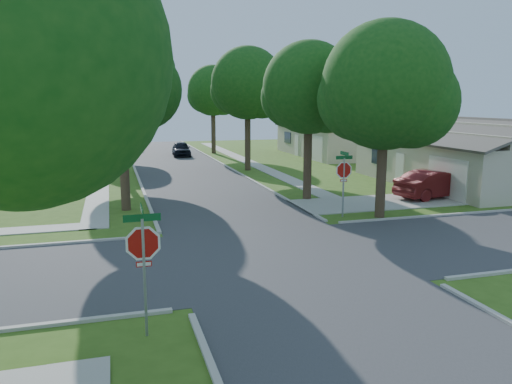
{
  "coord_description": "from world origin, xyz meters",
  "views": [
    {
      "loc": [
        -5.27,
        -15.42,
        5.2
      ],
      "look_at": [
        0.24,
        3.46,
        1.6
      ],
      "focal_mm": 35.0,
      "sensor_mm": 36.0,
      "label": 1
    }
  ],
  "objects_px": {
    "tree_e_near": "(310,92)",
    "tree_w_mid": "(117,82)",
    "tree_w_far": "(115,98)",
    "house_ne_far": "(338,139)",
    "car_curb_west": "(130,142)",
    "tree_w_near": "(121,81)",
    "stop_sign_sw": "(143,249)",
    "tree_e_mid": "(248,87)",
    "tree_e_far": "(213,93)",
    "stop_sign_ne": "(344,173)",
    "car_driveway": "(435,184)",
    "tree_ne_corner": "(386,92)",
    "car_curb_east": "(181,149)",
    "house_ne_near": "(462,160)"
  },
  "relations": [
    {
      "from": "tree_e_near",
      "to": "tree_e_mid",
      "type": "relative_size",
      "value": 0.9
    },
    {
      "from": "stop_sign_sw",
      "to": "stop_sign_ne",
      "type": "height_order",
      "value": "same"
    },
    {
      "from": "tree_w_far",
      "to": "tree_w_near",
      "type": "bearing_deg",
      "value": -89.99
    },
    {
      "from": "tree_e_near",
      "to": "tree_ne_corner",
      "type": "bearing_deg",
      "value": -71.47
    },
    {
      "from": "tree_e_near",
      "to": "tree_w_mid",
      "type": "relative_size",
      "value": 0.87
    },
    {
      "from": "stop_sign_sw",
      "to": "stop_sign_ne",
      "type": "xyz_separation_m",
      "value": [
        9.4,
        9.4,
        0.0
      ]
    },
    {
      "from": "stop_sign_sw",
      "to": "tree_w_far",
      "type": "distance_m",
      "value": 38.86
    },
    {
      "from": "tree_w_far",
      "to": "house_ne_near",
      "type": "relative_size",
      "value": 0.59
    },
    {
      "from": "stop_sign_ne",
      "to": "car_driveway",
      "type": "height_order",
      "value": "stop_sign_ne"
    },
    {
      "from": "tree_e_far",
      "to": "house_ne_near",
      "type": "relative_size",
      "value": 0.64
    },
    {
      "from": "tree_e_near",
      "to": "house_ne_far",
      "type": "xyz_separation_m",
      "value": [
        11.24,
        19.99,
        -4.13
      ]
    },
    {
      "from": "car_curb_west",
      "to": "car_driveway",
      "type": "bearing_deg",
      "value": 107.46
    },
    {
      "from": "tree_ne_corner",
      "to": "car_driveway",
      "type": "relative_size",
      "value": 1.87
    },
    {
      "from": "car_driveway",
      "to": "tree_w_far",
      "type": "bearing_deg",
      "value": 19.88
    },
    {
      "from": "house_ne_far",
      "to": "tree_e_near",
      "type": "bearing_deg",
      "value": -119.35
    },
    {
      "from": "tree_w_far",
      "to": "car_curb_west",
      "type": "bearing_deg",
      "value": 79.31
    },
    {
      "from": "house_ne_far",
      "to": "car_curb_east",
      "type": "distance_m",
      "value": 15.18
    },
    {
      "from": "tree_e_near",
      "to": "car_driveway",
      "type": "bearing_deg",
      "value": -13.07
    },
    {
      "from": "tree_e_near",
      "to": "tree_w_far",
      "type": "bearing_deg",
      "value": 110.61
    },
    {
      "from": "tree_w_near",
      "to": "car_curb_west",
      "type": "distance_m",
      "value": 33.16
    },
    {
      "from": "car_curb_west",
      "to": "tree_e_mid",
      "type": "bearing_deg",
      "value": 105.28
    },
    {
      "from": "tree_e_far",
      "to": "house_ne_near",
      "type": "distance_m",
      "value": 25.99
    },
    {
      "from": "house_ne_far",
      "to": "car_curb_west",
      "type": "relative_size",
      "value": 2.95
    },
    {
      "from": "tree_e_mid",
      "to": "car_curb_west",
      "type": "xyz_separation_m",
      "value": [
        -7.96,
        20.68,
        -5.58
      ]
    },
    {
      "from": "tree_e_mid",
      "to": "car_curb_west",
      "type": "distance_m",
      "value": 22.85
    },
    {
      "from": "house_ne_far",
      "to": "tree_ne_corner",
      "type": "bearing_deg",
      "value": -111.23
    },
    {
      "from": "tree_e_far",
      "to": "car_curb_west",
      "type": "height_order",
      "value": "tree_e_far"
    },
    {
      "from": "tree_w_far",
      "to": "tree_ne_corner",
      "type": "distance_m",
      "value": 31.77
    },
    {
      "from": "tree_e_far",
      "to": "tree_w_near",
      "type": "relative_size",
      "value": 0.97
    },
    {
      "from": "tree_e_mid",
      "to": "tree_e_far",
      "type": "height_order",
      "value": "tree_e_mid"
    },
    {
      "from": "tree_w_near",
      "to": "car_curb_east",
      "type": "bearing_deg",
      "value": 75.92
    },
    {
      "from": "car_curb_west",
      "to": "house_ne_far",
      "type": "bearing_deg",
      "value": 140.76
    },
    {
      "from": "tree_e_near",
      "to": "tree_w_near",
      "type": "distance_m",
      "value": 9.41
    },
    {
      "from": "tree_w_mid",
      "to": "tree_w_far",
      "type": "xyz_separation_m",
      "value": [
        -0.01,
        13.0,
        -0.98
      ]
    },
    {
      "from": "tree_e_far",
      "to": "car_curb_west",
      "type": "distance_m",
      "value": 12.27
    },
    {
      "from": "tree_e_near",
      "to": "car_driveway",
      "type": "distance_m",
      "value": 8.47
    },
    {
      "from": "tree_e_mid",
      "to": "car_curb_east",
      "type": "height_order",
      "value": "tree_e_mid"
    },
    {
      "from": "stop_sign_ne",
      "to": "car_curb_west",
      "type": "xyz_separation_m",
      "value": [
        -7.9,
        36.99,
        -1.36
      ]
    },
    {
      "from": "stop_sign_ne",
      "to": "tree_e_near",
      "type": "xyz_separation_m",
      "value": [
        0.05,
        4.31,
        3.61
      ]
    },
    {
      "from": "tree_e_near",
      "to": "tree_e_mid",
      "type": "bearing_deg",
      "value": 89.97
    },
    {
      "from": "tree_w_mid",
      "to": "tree_w_far",
      "type": "relative_size",
      "value": 1.19
    },
    {
      "from": "stop_sign_ne",
      "to": "tree_w_far",
      "type": "xyz_separation_m",
      "value": [
        -9.35,
        29.31,
        3.48
      ]
    },
    {
      "from": "stop_sign_ne",
      "to": "tree_w_near",
      "type": "height_order",
      "value": "tree_w_near"
    },
    {
      "from": "stop_sign_ne",
      "to": "tree_ne_corner",
      "type": "relative_size",
      "value": 0.34
    },
    {
      "from": "stop_sign_sw",
      "to": "car_curb_east",
      "type": "relative_size",
      "value": 0.73
    },
    {
      "from": "car_curb_east",
      "to": "tree_w_near",
      "type": "bearing_deg",
      "value": -100.14
    },
    {
      "from": "tree_w_near",
      "to": "stop_sign_sw",
      "type": "bearing_deg",
      "value": -90.23
    },
    {
      "from": "tree_w_mid",
      "to": "house_ne_near",
      "type": "height_order",
      "value": "tree_w_mid"
    },
    {
      "from": "stop_sign_sw",
      "to": "tree_e_far",
      "type": "relative_size",
      "value": 0.34
    },
    {
      "from": "tree_e_mid",
      "to": "tree_w_far",
      "type": "relative_size",
      "value": 1.15
    }
  ]
}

